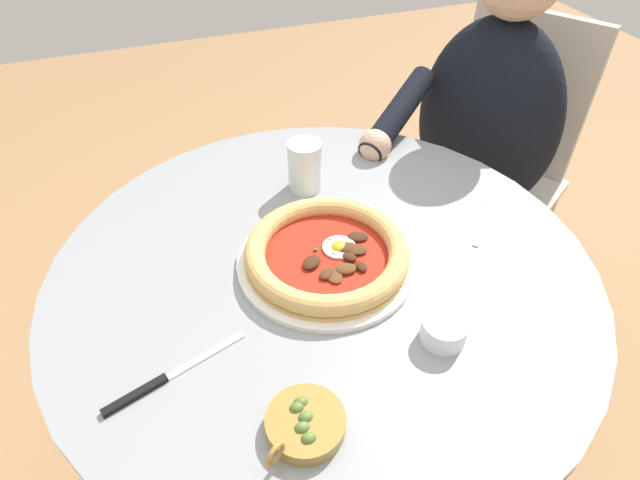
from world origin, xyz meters
name	(u,v)px	position (x,y,z in m)	size (l,w,h in m)	color
ground_plane	(322,464)	(0.00, 0.00, -0.01)	(6.00, 6.00, 0.02)	#9E754C
dining_table	(322,320)	(0.00, 0.00, 0.58)	(0.91, 0.91, 0.72)	gray
pizza_on_plate	(328,256)	(0.01, 0.00, 0.74)	(0.30, 0.30, 0.04)	white
water_glass	(305,168)	(0.04, 0.22, 0.77)	(0.07, 0.07, 0.10)	silver
steak_knife	(156,384)	(-0.29, -0.14, 0.72)	(0.20, 0.07, 0.01)	silver
ramekin_capers	(444,330)	(0.11, -0.20, 0.74)	(0.07, 0.07, 0.04)	white
olive_pan	(304,424)	(-0.12, -0.27, 0.73)	(0.11, 0.10, 0.05)	olive
fork_utensil	(482,219)	(0.32, 0.01, 0.72)	(0.11, 0.13, 0.00)	#BCBCC1
diner_person	(469,193)	(0.55, 0.34, 0.49)	(0.58, 0.44, 1.12)	#282833
cafe_chair_diner	(496,155)	(0.67, 0.41, 0.54)	(0.53, 0.53, 0.90)	beige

